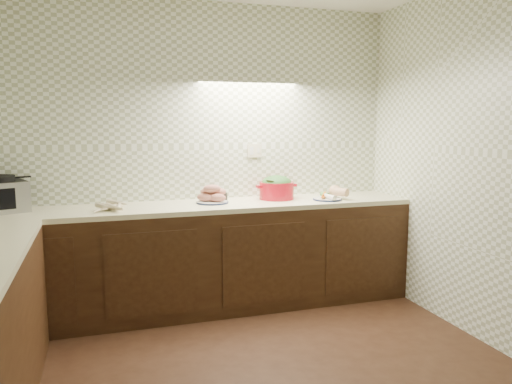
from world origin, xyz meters
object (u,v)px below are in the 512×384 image
object	(u,v)px
onion_bowl	(218,195)
dutch_oven	(277,188)
parsnip_pile	(104,206)
veg_plate	(331,194)
sweet_potato_plate	(212,196)

from	to	relation	value
onion_bowl	dutch_oven	distance (m)	0.53
parsnip_pile	veg_plate	bearing A→B (deg)	-0.18
sweet_potato_plate	dutch_oven	world-z (taller)	dutch_oven
onion_bowl	veg_plate	distance (m)	1.00
sweet_potato_plate	onion_bowl	bearing A→B (deg)	57.94
veg_plate	dutch_oven	bearing A→B (deg)	161.94
onion_bowl	dutch_oven	bearing A→B (deg)	-8.02
sweet_potato_plate	onion_bowl	size ratio (longest dim) A/B	1.68
parsnip_pile	veg_plate	size ratio (longest dim) A/B	0.96
sweet_potato_plate	veg_plate	size ratio (longest dim) A/B	0.86
sweet_potato_plate	dutch_oven	xyz separation A→B (m)	(0.59, 0.04, 0.05)
dutch_oven	sweet_potato_plate	bearing A→B (deg)	178.91
parsnip_pile	sweet_potato_plate	size ratio (longest dim) A/B	1.13
onion_bowl	veg_plate	bearing A→B (deg)	-12.83
onion_bowl	dutch_oven	world-z (taller)	dutch_oven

